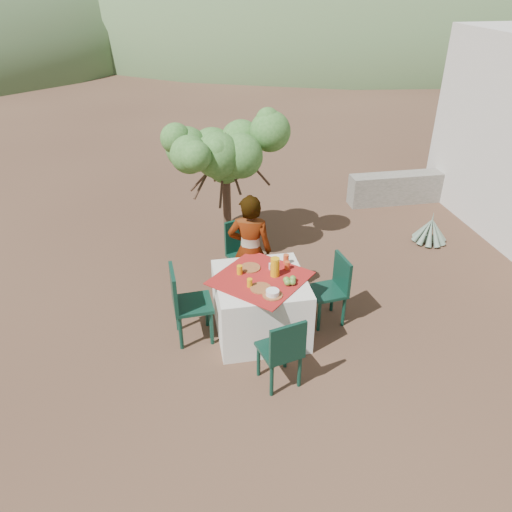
{
  "coord_description": "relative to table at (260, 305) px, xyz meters",
  "views": [
    {
      "loc": [
        -0.9,
        -4.54,
        3.81
      ],
      "look_at": [
        0.03,
        0.52,
        0.81
      ],
      "focal_mm": 35.0,
      "sensor_mm": 36.0,
      "label": 1
    }
  ],
  "objects": [
    {
      "name": "juice_pitcher",
      "position": [
        0.17,
        0.01,
        0.5
      ],
      "size": [
        0.1,
        0.1,
        0.23
      ],
      "primitive_type": "cylinder",
      "color": "orange",
      "rests_on": "table"
    },
    {
      "name": "napkin_holder",
      "position": [
        0.16,
        0.15,
        0.42
      ],
      "size": [
        0.07,
        0.05,
        0.08
      ],
      "primitive_type": "cube",
      "rotation": [
        0.0,
        0.0,
        0.17
      ],
      "color": "white",
      "rests_on": "table"
    },
    {
      "name": "hill_near_right",
      "position": [
        11.99,
        35.88,
        -0.38
      ],
      "size": [
        48.0,
        48.0,
        20.0
      ],
      "primitive_type": "ellipsoid",
      "color": "#415832",
      "rests_on": "ground"
    },
    {
      "name": "jar_right",
      "position": [
        0.36,
        0.27,
        0.44
      ],
      "size": [
        0.07,
        0.07,
        0.11
      ],
      "primitive_type": "cylinder",
      "color": "#BF4A21",
      "rests_on": "table"
    },
    {
      "name": "plate_near",
      "position": [
        -0.04,
        -0.22,
        0.39
      ],
      "size": [
        0.23,
        0.23,
        0.01
      ],
      "primitive_type": "cylinder",
      "color": "brown",
      "rests_on": "table"
    },
    {
      "name": "stone_wall",
      "position": [
        3.59,
        3.28,
        -0.1
      ],
      "size": [
        2.6,
        0.35,
        0.55
      ],
      "primitive_type": "cube",
      "color": "gray",
      "rests_on": "ground"
    },
    {
      "name": "chair_right",
      "position": [
        0.9,
        0.08,
        0.1
      ],
      "size": [
        0.45,
        0.45,
        0.87
      ],
      "rotation": [
        0.0,
        0.0,
        4.84
      ],
      "color": "black",
      "rests_on": "ground"
    },
    {
      "name": "glass_far",
      "position": [
        -0.22,
        0.12,
        0.44
      ],
      "size": [
        0.07,
        0.07,
        0.11
      ],
      "primitive_type": "cylinder",
      "color": "orange",
      "rests_on": "table"
    },
    {
      "name": "person",
      "position": [
        -0.01,
        0.64,
        0.37
      ],
      "size": [
        0.63,
        0.5,
        1.5
      ],
      "primitive_type": "imported",
      "rotation": [
        0.0,
        0.0,
        2.85
      ],
      "color": "#8C6651",
      "rests_on": "ground"
    },
    {
      "name": "plate_far",
      "position": [
        -0.08,
        0.22,
        0.39
      ],
      "size": [
        0.24,
        0.24,
        0.01
      ],
      "primitive_type": "cylinder",
      "color": "brown",
      "rests_on": "table"
    },
    {
      "name": "white_bowl",
      "position": [
        0.06,
        -0.37,
        0.42
      ],
      "size": [
        0.14,
        0.14,
        0.05
      ],
      "primitive_type": "cylinder",
      "color": "white",
      "rests_on": "bowl_plate"
    },
    {
      "name": "chair_left",
      "position": [
        -0.86,
        0.03,
        0.14
      ],
      "size": [
        0.46,
        0.46,
        0.94
      ],
      "rotation": [
        0.0,
        0.0,
        1.63
      ],
      "color": "black",
      "rests_on": "ground"
    },
    {
      "name": "table",
      "position": [
        0.0,
        0.0,
        0.0
      ],
      "size": [
        1.3,
        1.3,
        0.76
      ],
      "color": "white",
      "rests_on": "ground"
    },
    {
      "name": "glass_near",
      "position": [
        -0.15,
        -0.15,
        0.43
      ],
      "size": [
        0.06,
        0.06,
        0.1
      ],
      "primitive_type": "cylinder",
      "color": "orange",
      "rests_on": "table"
    },
    {
      "name": "hill_far_right",
      "position": [
        27.99,
        45.88,
        -0.38
      ],
      "size": [
        36.0,
        36.0,
        14.0
      ],
      "primitive_type": "ellipsoid",
      "color": "gray",
      "rests_on": "ground"
    },
    {
      "name": "bowl_plate",
      "position": [
        0.06,
        -0.37,
        0.39
      ],
      "size": [
        0.22,
        0.22,
        0.01
      ],
      "primitive_type": "cylinder",
      "color": "brown",
      "rests_on": "table"
    },
    {
      "name": "ground",
      "position": [
        -0.01,
        -0.12,
        -0.38
      ],
      "size": [
        160.0,
        160.0,
        0.0
      ],
      "primitive_type": "plane",
      "color": "#3D271B",
      "rests_on": "ground"
    },
    {
      "name": "chair_far",
      "position": [
        -0.02,
        1.04,
        0.14
      ],
      "size": [
        0.56,
        0.56,
        0.94
      ],
      "rotation": [
        0.0,
        0.0,
        0.34
      ],
      "color": "black",
      "rests_on": "ground"
    },
    {
      "name": "hill_far_center",
      "position": [
        -4.01,
        51.88,
        -0.38
      ],
      "size": [
        60.0,
        60.0,
        24.0
      ],
      "primitive_type": "ellipsoid",
      "color": "gray",
      "rests_on": "ground"
    },
    {
      "name": "agave",
      "position": [
        3.07,
        1.73,
        -0.18
      ],
      "size": [
        0.55,
        0.55,
        0.58
      ],
      "rotation": [
        0.0,
        0.0,
        -0.19
      ],
      "color": "slate",
      "rests_on": "ground"
    },
    {
      "name": "chair_near",
      "position": [
        0.05,
        -0.92,
        0.09
      ],
      "size": [
        0.48,
        0.48,
        0.85
      ],
      "rotation": [
        0.0,
        0.0,
        3.38
      ],
      "color": "black",
      "rests_on": "ground"
    },
    {
      "name": "jar_left",
      "position": [
        0.34,
        0.13,
        0.43
      ],
      "size": [
        0.06,
        0.06,
        0.1
      ],
      "primitive_type": "cylinder",
      "color": "#BF4A21",
      "rests_on": "table"
    },
    {
      "name": "fruit_cluster",
      "position": [
        0.3,
        -0.18,
        0.42
      ],
      "size": [
        0.15,
        0.14,
        0.08
      ],
      "color": "#5A8831",
      "rests_on": "table"
    },
    {
      "name": "shrub_tree",
      "position": [
        -0.06,
        2.1,
        1.09
      ],
      "size": [
        1.58,
        1.55,
        1.86
      ],
      "color": "#473323",
      "rests_on": "ground"
    }
  ]
}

